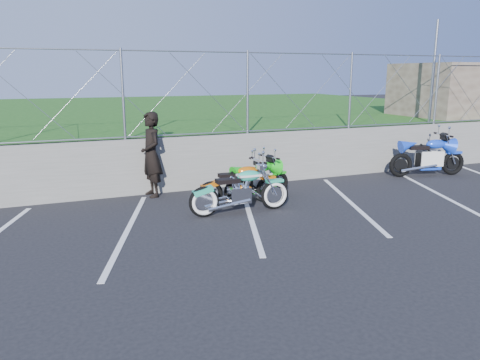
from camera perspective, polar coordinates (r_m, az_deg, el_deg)
name	(u,v)px	position (r m, az deg, el deg)	size (l,w,h in m)	color
ground	(272,230)	(8.50, 3.87, -6.10)	(90.00, 90.00, 0.00)	black
retaining_wall	(210,162)	(11.48, -3.71, 2.26)	(30.00, 0.22, 1.30)	#60605C
grass_field	(138,123)	(21.12, -12.36, 6.84)	(30.00, 20.00, 1.30)	#1B4913
stone_building	(470,89)	(18.95, 26.21, 9.88)	(5.00, 3.00, 1.80)	brown
chain_link_fence	(209,93)	(11.29, -3.83, 10.52)	(28.00, 0.03, 2.00)	gray
sign_pole	(433,72)	(15.45, 22.50, 12.07)	(0.08, 0.08, 3.00)	gray
parking_lines	(302,208)	(9.87, 7.62, -3.44)	(18.29, 4.31, 0.01)	silver
cruiser_turquoise	(241,192)	(9.39, 0.18, -1.50)	(2.15, 0.68, 1.07)	black
naked_orange	(241,185)	(10.09, 0.10, -0.66)	(1.87, 0.63, 0.93)	black
sportbike_green	(258,181)	(10.49, 2.26, -0.12)	(1.77, 0.66, 0.93)	black
sportbike_blue	(428,158)	(13.80, 21.99, 2.48)	(2.19, 0.78, 1.15)	black
person_standing	(151,155)	(10.77, -10.78, 3.05)	(0.70, 0.46, 1.93)	black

